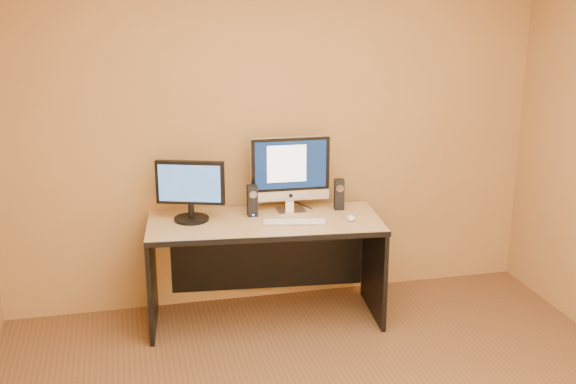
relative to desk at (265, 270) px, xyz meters
name	(u,v)px	position (x,y,z in m)	size (l,w,h in m)	color
walls	(363,214)	(0.16, -1.61, 0.93)	(4.00, 4.00, 2.60)	#A67B43
desk	(265,270)	(0.00, 0.00, 0.00)	(1.62, 0.71, 0.75)	tan
imac	(291,174)	(0.23, 0.17, 0.65)	(0.58, 0.21, 0.56)	silver
second_monitor	(190,191)	(-0.50, 0.12, 0.59)	(0.49, 0.24, 0.43)	black
speaker_left	(252,201)	(-0.06, 0.12, 0.49)	(0.07, 0.07, 0.22)	black
speaker_right	(339,194)	(0.58, 0.13, 0.49)	(0.07, 0.07, 0.22)	black
keyboard	(295,222)	(0.19, -0.11, 0.38)	(0.44, 0.12, 0.02)	#AFAFB4
mouse	(351,218)	(0.59, -0.13, 0.39)	(0.06, 0.10, 0.04)	white
cable_a	(303,205)	(0.35, 0.28, 0.38)	(0.01, 0.01, 0.22)	black
cable_b	(290,204)	(0.26, 0.33, 0.38)	(0.01, 0.01, 0.18)	black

